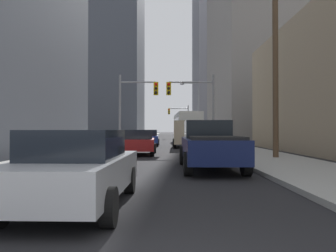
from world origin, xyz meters
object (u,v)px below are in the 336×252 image
Objects in this scene: city_bus at (188,126)px; sedan_blue at (150,138)px; cargo_van_beige at (187,132)px; traffic_signal_near_left at (138,99)px; sedan_red at (140,142)px; traffic_signal_near_right at (194,99)px; sedan_silver at (79,168)px; traffic_signal_far_right at (180,116)px; pickup_truck_navy at (211,145)px.

city_bus is 8.87m from sedan_blue.
cargo_van_beige is at bearing -34.83° from sedan_blue.
sedan_red is at bearing -82.69° from traffic_signal_near_left.
traffic_signal_near_right is at bearing 0.01° from traffic_signal_near_left.
sedan_silver is 23.52m from sedan_blue.
sedan_silver is at bearing -90.12° from sedan_red.
traffic_signal_far_right is at bearing 85.73° from sedan_silver.
traffic_signal_near_right reaches higher than sedan_red.
traffic_signal_near_right reaches higher than sedan_blue.
sedan_silver is 20.16m from traffic_signal_near_right.
city_bus is 31.62m from sedan_silver.
pickup_truck_navy is 1.27× the size of sedan_silver.
city_bus reaches higher than sedan_red.
traffic_signal_near_right is (0.51, -1.67, 2.76)m from cargo_van_beige.
sedan_blue is 6.44m from traffic_signal_near_right.
sedan_red is 0.71× the size of traffic_signal_far_right.
traffic_signal_near_right reaches higher than cargo_van_beige.
traffic_signal_far_right reaches higher than sedan_red.
city_bus reaches higher than cargo_van_beige.
pickup_truck_navy is at bearing -64.63° from sedan_red.
traffic_signal_far_right reaches higher than pickup_truck_navy.
traffic_signal_near_left is at bearing -100.54° from sedan_blue.
traffic_signal_near_left is at bearing 107.27° from pickup_truck_navy.
traffic_signal_near_right is at bearing 78.98° from sedan_silver.
sedan_blue is at bearing 101.15° from pickup_truck_navy.
city_bus is 25.30m from pickup_truck_navy.
cargo_van_beige is at bearing 67.83° from sedan_red.
city_bus is 2.13× the size of pickup_truck_navy.
traffic_signal_near_left is at bearing -111.97° from city_bus.
sedan_blue is 28.60m from traffic_signal_far_right.
traffic_signal_far_right is (0.06, 32.13, -0.01)m from traffic_signal_near_right.
sedan_silver is at bearing -89.89° from sedan_blue.
cargo_van_beige is 5.19m from traffic_signal_near_left.
traffic_signal_near_right reaches higher than sedan_silver.
city_bus reaches higher than sedan_blue.
sedan_blue is (-0.07, 10.34, 0.00)m from sedan_red.
city_bus is 10.19m from cargo_van_beige.
cargo_van_beige reaches higher than sedan_red.
city_bus is at bearing 89.14° from traffic_signal_near_right.
city_bus is 20.42m from traffic_signal_far_right.
traffic_signal_far_right is (3.90, 28.14, 3.27)m from sedan_blue.
cargo_van_beige is 3.27m from traffic_signal_near_right.
sedan_blue is (-0.04, 23.52, 0.00)m from sedan_silver.
sedan_red is 1.00× the size of sedan_blue.
sedan_red is at bearing -95.69° from traffic_signal_far_right.
sedan_silver is 51.91m from traffic_signal_far_right.
city_bus is at bearing 62.78° from sedan_blue.
sedan_red is 38.81m from traffic_signal_far_right.
traffic_signal_near_right is at bearing 88.27° from pickup_truck_navy.
sedan_blue is at bearing 145.17° from cargo_van_beige.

